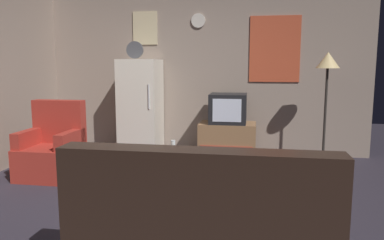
{
  "coord_description": "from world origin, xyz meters",
  "views": [
    {
      "loc": [
        0.83,
        -3.53,
        1.41
      ],
      "look_at": [
        0.09,
        0.9,
        0.75
      ],
      "focal_mm": 34.88,
      "sensor_mm": 36.0,
      "label": 1
    }
  ],
  "objects_px": {
    "fridge": "(141,107)",
    "mug_ceramic_white": "(155,150)",
    "coffee_table": "(163,175)",
    "wine_glass": "(173,147)",
    "mug_ceramic_tan": "(169,156)",
    "standing_lamp": "(327,69)",
    "crt_tv": "(228,108)",
    "armchair": "(53,150)",
    "tv_stand": "(227,141)",
    "couch": "(203,230)"
  },
  "relations": [
    {
      "from": "tv_stand",
      "to": "fridge",
      "type": "bearing_deg",
      "value": 176.9
    },
    {
      "from": "standing_lamp",
      "to": "armchair",
      "type": "height_order",
      "value": "standing_lamp"
    },
    {
      "from": "coffee_table",
      "to": "couch",
      "type": "bearing_deg",
      "value": -67.04
    },
    {
      "from": "mug_ceramic_tan",
      "to": "armchair",
      "type": "bearing_deg",
      "value": 161.51
    },
    {
      "from": "tv_stand",
      "to": "couch",
      "type": "bearing_deg",
      "value": -88.92
    },
    {
      "from": "fridge",
      "to": "mug_ceramic_white",
      "type": "xyz_separation_m",
      "value": [
        0.67,
        -1.64,
        -0.29
      ]
    },
    {
      "from": "wine_glass",
      "to": "mug_ceramic_tan",
      "type": "bearing_deg",
      "value": -85.2
    },
    {
      "from": "crt_tv",
      "to": "mug_ceramic_white",
      "type": "xyz_separation_m",
      "value": [
        -0.7,
        -1.57,
        -0.3
      ]
    },
    {
      "from": "crt_tv",
      "to": "couch",
      "type": "bearing_deg",
      "value": -88.99
    },
    {
      "from": "mug_ceramic_white",
      "to": "fridge",
      "type": "bearing_deg",
      "value": 112.31
    },
    {
      "from": "tv_stand",
      "to": "mug_ceramic_tan",
      "type": "bearing_deg",
      "value": -105.1
    },
    {
      "from": "mug_ceramic_tan",
      "to": "armchair",
      "type": "relative_size",
      "value": 0.09
    },
    {
      "from": "coffee_table",
      "to": "mug_ceramic_white",
      "type": "bearing_deg",
      "value": 142.34
    },
    {
      "from": "crt_tv",
      "to": "coffee_table",
      "type": "bearing_deg",
      "value": -109.85
    },
    {
      "from": "standing_lamp",
      "to": "mug_ceramic_tan",
      "type": "xyz_separation_m",
      "value": [
        -1.85,
        -1.66,
        -0.89
      ]
    },
    {
      "from": "tv_stand",
      "to": "couch",
      "type": "distance_m",
      "value": 3.19
    },
    {
      "from": "fridge",
      "to": "tv_stand",
      "type": "height_order",
      "value": "fridge"
    },
    {
      "from": "mug_ceramic_tan",
      "to": "couch",
      "type": "distance_m",
      "value": 1.5
    },
    {
      "from": "wine_glass",
      "to": "armchair",
      "type": "xyz_separation_m",
      "value": [
        -1.63,
        0.26,
        -0.16
      ]
    },
    {
      "from": "fridge",
      "to": "armchair",
      "type": "relative_size",
      "value": 1.84
    },
    {
      "from": "fridge",
      "to": "tv_stand",
      "type": "bearing_deg",
      "value": -3.1
    },
    {
      "from": "coffee_table",
      "to": "mug_ceramic_white",
      "type": "relative_size",
      "value": 8.0
    },
    {
      "from": "standing_lamp",
      "to": "mug_ceramic_tan",
      "type": "relative_size",
      "value": 17.67
    },
    {
      "from": "fridge",
      "to": "armchair",
      "type": "height_order",
      "value": "fridge"
    },
    {
      "from": "mug_ceramic_tan",
      "to": "fridge",
      "type": "bearing_deg",
      "value": 115.35
    },
    {
      "from": "armchair",
      "to": "couch",
      "type": "height_order",
      "value": "armchair"
    },
    {
      "from": "coffee_table",
      "to": "wine_glass",
      "type": "distance_m",
      "value": 0.33
    },
    {
      "from": "fridge",
      "to": "mug_ceramic_tan",
      "type": "height_order",
      "value": "fridge"
    },
    {
      "from": "mug_ceramic_white",
      "to": "couch",
      "type": "relative_size",
      "value": 0.05
    },
    {
      "from": "wine_glass",
      "to": "tv_stand",
      "type": "bearing_deg",
      "value": 71.23
    },
    {
      "from": "crt_tv",
      "to": "coffee_table",
      "type": "height_order",
      "value": "crt_tv"
    },
    {
      "from": "coffee_table",
      "to": "standing_lamp",
      "type": "bearing_deg",
      "value": 37.67
    },
    {
      "from": "standing_lamp",
      "to": "wine_glass",
      "type": "height_order",
      "value": "standing_lamp"
    },
    {
      "from": "wine_glass",
      "to": "mug_ceramic_tan",
      "type": "height_order",
      "value": "wine_glass"
    },
    {
      "from": "armchair",
      "to": "couch",
      "type": "relative_size",
      "value": 0.56
    },
    {
      "from": "wine_glass",
      "to": "crt_tv",
      "type": "bearing_deg",
      "value": 71.1
    },
    {
      "from": "couch",
      "to": "mug_ceramic_white",
      "type": "bearing_deg",
      "value": 115.07
    },
    {
      "from": "standing_lamp",
      "to": "mug_ceramic_white",
      "type": "relative_size",
      "value": 17.67
    },
    {
      "from": "wine_glass",
      "to": "mug_ceramic_tan",
      "type": "distance_m",
      "value": 0.3
    },
    {
      "from": "coffee_table",
      "to": "couch",
      "type": "height_order",
      "value": "couch"
    },
    {
      "from": "armchair",
      "to": "fridge",
      "type": "bearing_deg",
      "value": 59.76
    },
    {
      "from": "wine_glass",
      "to": "mug_ceramic_white",
      "type": "xyz_separation_m",
      "value": [
        -0.19,
        -0.07,
        -0.03
      ]
    },
    {
      "from": "mug_ceramic_tan",
      "to": "armchair",
      "type": "height_order",
      "value": "armchair"
    },
    {
      "from": "tv_stand",
      "to": "armchair",
      "type": "distance_m",
      "value": 2.48
    },
    {
      "from": "standing_lamp",
      "to": "armchair",
      "type": "xyz_separation_m",
      "value": [
        -3.51,
        -1.11,
        -1.02
      ]
    },
    {
      "from": "wine_glass",
      "to": "mug_ceramic_tan",
      "type": "xyz_separation_m",
      "value": [
        0.02,
        -0.3,
        -0.03
      ]
    },
    {
      "from": "mug_ceramic_tan",
      "to": "couch",
      "type": "xyz_separation_m",
      "value": [
        0.55,
        -1.39,
        -0.15
      ]
    },
    {
      "from": "tv_stand",
      "to": "standing_lamp",
      "type": "bearing_deg",
      "value": -5.7
    },
    {
      "from": "standing_lamp",
      "to": "couch",
      "type": "bearing_deg",
      "value": -113.2
    },
    {
      "from": "couch",
      "to": "fridge",
      "type": "bearing_deg",
      "value": 113.69
    }
  ]
}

